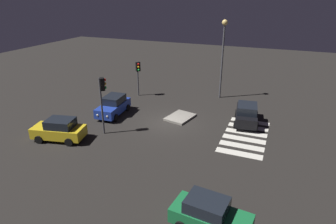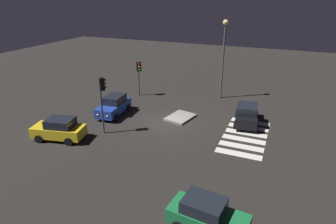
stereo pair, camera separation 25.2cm
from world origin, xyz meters
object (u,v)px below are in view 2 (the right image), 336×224
Objects in this scene: traffic_island at (180,117)px; car_green at (207,215)px; car_blue at (114,105)px; car_yellow at (59,129)px; traffic_light_west at (102,92)px; traffic_light_north at (139,70)px; car_black at (247,114)px; street_lamp at (224,46)px.

car_green is (-11.67, -5.66, 0.71)m from traffic_island.
car_blue reaches higher than car_green.
car_yellow is (-7.21, 7.03, 0.74)m from traffic_island.
traffic_light_west is 1.23× the size of traffic_light_north.
car_blue is 15.40m from car_green.
traffic_light_west is at bearing 17.97° from car_blue.
traffic_island is 0.75× the size of car_green.
car_black is 11.70m from car_blue.
car_green is (-12.74, -0.14, -0.07)m from car_black.
car_yellow is 15.03m from car_black.
traffic_light_north is at bearing 57.35° from traffic_island.
street_lamp is at bearing 107.25° from car_green.
traffic_light_north is (11.15, -0.88, 1.97)m from car_yellow.
car_blue is (5.73, -1.13, 0.02)m from car_yellow.
car_green reaches higher than traffic_island.
car_black is at bearing -79.01° from traffic_island.
traffic_light_north is (3.94, 6.15, 2.70)m from traffic_island.
car_green is at bearing 148.09° from car_yellow.
traffic_light_north is at bearing 108.64° from street_lamp.
car_green is 19.27m from street_lamp.
car_black is 12.18m from traffic_light_north.
traffic_island is at bearing 121.86° from car_green.
car_blue is at bearing -113.73° from car_yellow.
traffic_light_north reaches higher than traffic_island.
car_blue is at bearing 144.58° from car_green.
street_lamp reaches higher than traffic_light_west.
car_yellow is 11.35m from traffic_light_north.
car_green is 0.49× the size of street_lamp.
car_blue is 1.06× the size of car_green.
car_blue is (-2.55, 11.42, -0.02)m from car_black.
traffic_light_north reaches higher than car_black.
traffic_island is 0.71× the size of car_yellow.
street_lamp reaches higher than car_blue.
traffic_island is 0.69× the size of car_black.
car_blue is (-1.48, 5.89, 0.76)m from traffic_island.
street_lamp is at bearing 25.01° from car_black.
car_black is 1.14× the size of traffic_light_north.
car_yellow is 1.06× the size of car_green.
traffic_light_north is (15.61, 11.81, 2.00)m from car_green.
car_yellow is at bearing -50.80° from traffic_light_north.
car_yellow is at bearing 116.34° from car_black.
street_lamp is at bearing -135.55° from car_yellow.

